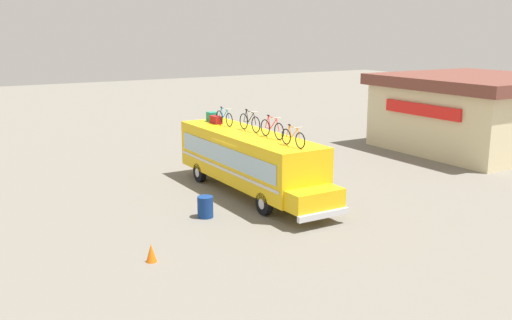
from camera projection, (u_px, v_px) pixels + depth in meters
name	position (u px, v px, depth m)	size (l,w,h in m)	color
ground_plane	(248.00, 192.00, 26.41)	(120.00, 120.00, 0.00)	slate
bus	(250.00, 158.00, 25.90)	(10.36, 2.51, 2.79)	yellow
luggage_bag_1	(212.00, 117.00, 28.96)	(0.50, 0.43, 0.47)	#1E7F66
luggage_bag_2	(216.00, 120.00, 28.31)	(0.72, 0.36, 0.38)	maroon
rooftop_bicycle_1	(224.00, 118.00, 27.80)	(1.68, 0.44, 0.87)	black
rooftop_bicycle_2	(250.00, 122.00, 26.20)	(1.83, 0.44, 0.98)	black
rooftop_bicycle_3	(272.00, 129.00, 24.54)	(1.83, 0.44, 0.96)	black
rooftop_bicycle_4	(293.00, 138.00, 22.72)	(1.62, 0.44, 0.86)	black
roadside_building	(476.00, 112.00, 35.50)	(10.08, 10.07, 4.59)	beige
trash_bin	(205.00, 207.00, 22.84)	(0.63, 0.63, 0.85)	navy
traffic_cone	(151.00, 253.00, 18.47)	(0.35, 0.35, 0.61)	orange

